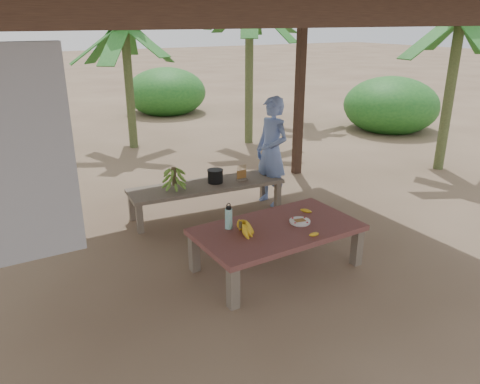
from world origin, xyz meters
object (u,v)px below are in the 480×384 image
water_flask (229,218)px  cooking_pot (215,176)px  work_table (277,232)px  plate (300,222)px  woman (272,152)px  ripe_banana_bunch (240,228)px  bench (207,188)px

water_flask → cooking_pot: bearing=67.4°
work_table → water_flask: (-0.48, 0.24, 0.19)m
work_table → cooking_pot: size_ratio=8.39×
water_flask → plate: bearing=-20.6°
cooking_pot → woman: bearing=-7.1°
plate → ripe_banana_bunch: bearing=174.2°
plate → cooking_pot: cooking_pot is taller
ripe_banana_bunch → work_table: bearing=-4.3°
woman → plate: bearing=-32.4°
work_table → woman: (1.06, 1.68, 0.37)m
bench → water_flask: water_flask is taller
ripe_banana_bunch → water_flask: water_flask is taller
ripe_banana_bunch → plate: (0.73, -0.07, -0.06)m
work_table → woman: woman is taller
cooking_pot → ripe_banana_bunch: bearing=-109.4°
plate → work_table: bearing=171.9°
ripe_banana_bunch → bench: bearing=74.7°
plate → bench: bearing=97.8°
ripe_banana_bunch → woman: (1.51, 1.65, 0.23)m
ripe_banana_bunch → cooking_pot: ripe_banana_bunch is taller
bench → woman: size_ratio=1.39×
cooking_pot → woman: 0.94m
plate → cooking_pot: size_ratio=1.09×
ripe_banana_bunch → cooking_pot: bearing=70.6°
bench → cooking_pot: bearing=7.2°
bench → water_flask: (-0.50, -1.55, 0.23)m
water_flask → woman: woman is taller
water_flask → woman: 2.11m
cooking_pot → water_flask: bearing=-112.6°
work_table → plate: 0.29m
work_table → bench: (0.03, 1.79, -0.04)m
bench → plate: 1.85m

